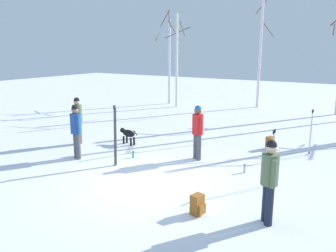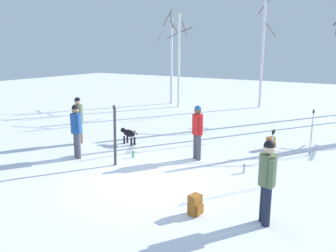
{
  "view_description": "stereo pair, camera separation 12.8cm",
  "coord_description": "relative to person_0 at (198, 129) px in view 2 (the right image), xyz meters",
  "views": [
    {
      "loc": [
        4.86,
        -6.99,
        3.41
      ],
      "look_at": [
        -0.73,
        2.1,
        1.0
      ],
      "focal_mm": 36.83,
      "sensor_mm": 36.0,
      "label": 1
    },
    {
      "loc": [
        4.97,
        -6.92,
        3.41
      ],
      "look_at": [
        -0.73,
        2.1,
        1.0
      ],
      "focal_mm": 36.83,
      "sensor_mm": 36.0,
      "label": 2
    }
  ],
  "objects": [
    {
      "name": "ground_plane",
      "position": [
        -0.21,
        -2.31,
        -0.98
      ],
      "size": [
        60.0,
        60.0,
        0.0
      ],
      "primitive_type": "plane",
      "color": "white"
    },
    {
      "name": "person_0",
      "position": [
        0.0,
        0.0,
        0.0
      ],
      "size": [
        0.45,
        0.34,
        1.72
      ],
      "color": "#4C4C56",
      "rests_on": "ground_plane"
    },
    {
      "name": "person_1",
      "position": [
        -4.47,
        -0.68,
        0.0
      ],
      "size": [
        0.34,
        0.5,
        1.72
      ],
      "color": "#72604C",
      "rests_on": "ground_plane"
    },
    {
      "name": "person_2",
      "position": [
        3.03,
        -2.9,
        0.0
      ],
      "size": [
        0.34,
        0.45,
        1.72
      ],
      "color": "#1E2338",
      "rests_on": "ground_plane"
    },
    {
      "name": "person_3",
      "position": [
        -3.28,
        -1.9,
        0.0
      ],
      "size": [
        0.48,
        0.34,
        1.72
      ],
      "color": "#4C4C56",
      "rests_on": "ground_plane"
    },
    {
      "name": "dog",
      "position": [
        -2.94,
        0.24,
        -0.59
      ],
      "size": [
        0.89,
        0.32,
        0.57
      ],
      "color": "black",
      "rests_on": "ground_plane"
    },
    {
      "name": "ski_pair_planted_0",
      "position": [
        -1.8,
        -1.78,
        -0.08
      ],
      "size": [
        0.06,
        0.2,
        1.81
      ],
      "color": "black",
      "rests_on": "ground_plane"
    },
    {
      "name": "ski_poles_0",
      "position": [
        2.57,
        -0.93,
        -0.2
      ],
      "size": [
        0.07,
        0.24,
        1.46
      ],
      "color": "#B2B2BC",
      "rests_on": "ground_plane"
    },
    {
      "name": "ski_poles_1",
      "position": [
        2.92,
        2.33,
        -0.18
      ],
      "size": [
        0.07,
        0.25,
        1.5
      ],
      "color": "#B2B2BC",
      "rests_on": "ground_plane"
    },
    {
      "name": "backpack_0",
      "position": [
        1.69,
        -3.31,
        -0.77
      ],
      "size": [
        0.32,
        0.3,
        0.44
      ],
      "color": "#99591E",
      "rests_on": "ground_plane"
    },
    {
      "name": "backpack_1",
      "position": [
        1.64,
        2.33,
        -0.77
      ],
      "size": [
        0.33,
        0.31,
        0.44
      ],
      "color": "#99591E",
      "rests_on": "ground_plane"
    },
    {
      "name": "water_bottle_0",
      "position": [
        1.68,
        -0.39,
        -0.87
      ],
      "size": [
        0.07,
        0.07,
        0.24
      ],
      "color": "silver",
      "rests_on": "ground_plane"
    },
    {
      "name": "water_bottle_1",
      "position": [
        -1.8,
        -0.94,
        -0.88
      ],
      "size": [
        0.06,
        0.06,
        0.21
      ],
      "color": "green",
      "rests_on": "ground_plane"
    },
    {
      "name": "birch_tree_0",
      "position": [
        -6.63,
        9.13,
        1.77
      ],
      "size": [
        1.43,
        1.43,
        5.74
      ],
      "color": "silver",
      "rests_on": "ground_plane"
    },
    {
      "name": "birch_tree_1",
      "position": [
        -5.6,
        8.31,
        1.86
      ],
      "size": [
        1.41,
        1.66,
        5.54
      ],
      "color": "silver",
      "rests_on": "ground_plane"
    },
    {
      "name": "birch_tree_2",
      "position": [
        -1.41,
        10.66,
        2.8
      ],
      "size": [
        1.83,
        1.45,
        7.25
      ],
      "color": "silver",
      "rests_on": "ground_plane"
    }
  ]
}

